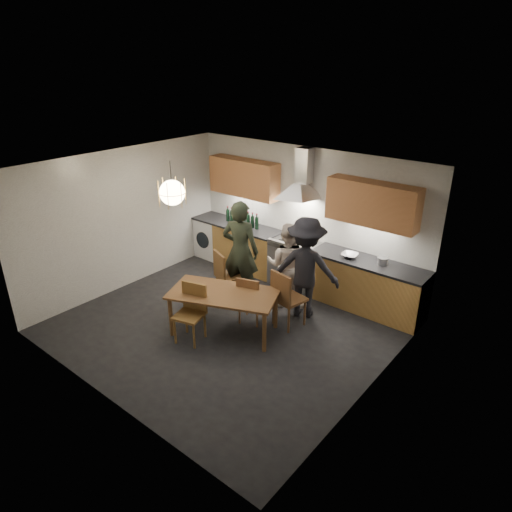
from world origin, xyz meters
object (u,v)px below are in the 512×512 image
Objects in this scene: mixing_bowl at (350,255)px; wine_bottles at (242,217)px; chair_front at (192,308)px; person_left at (240,251)px; dining_table at (223,297)px; stock_pot at (382,261)px; chair_back_left at (225,273)px; person_right at (306,268)px; person_mid at (287,265)px.

wine_bottles is at bearing 178.05° from mixing_bowl.
person_left is at bearing 84.68° from chair_front.
dining_table is 2.69m from stock_pot.
stock_pot is 3.07m from wine_bottles.
wine_bottles is (-2.51, 0.09, 0.12)m from mixing_bowl.
chair_front is at bearing -118.30° from mixing_bowl.
chair_back_left is at bearing 39.56° from person_left.
chair_back_left reaches higher than chair_front.
chair_front is 3.25× the size of mixing_bowl.
chair_back_left is 2.20m from mixing_bowl.
chair_front is 2.84m from mixing_bowl.
person_right is at bearing -137.95° from stock_pot.
mixing_bowl is (1.60, 1.01, 0.02)m from person_left.
dining_table is at bearing 43.43° from chair_front.
person_right reaches higher than chair_front.
dining_table is 1.46m from person_right.
wine_bottles is at bearing -45.84° from person_mid.
chair_back_left is 0.51× the size of person_left.
person_left is 6.53× the size of mixing_bowl.
wine_bottles is (-0.75, 1.35, 0.52)m from chair_back_left.
person_right is at bearing 45.30° from chair_front.
wine_bottles is (-0.91, 1.10, 0.14)m from person_left.
person_mid is at bearing 56.63° from dining_table.
person_right is 2.29m from wine_bottles.
stock_pot is (1.63, 2.12, 0.34)m from dining_table.
person_mid is at bearing -24.64° from wine_bottles.
chair_front is at bearing 131.19° from chair_back_left.
dining_table is at bearing 57.98° from person_mid.
person_mid is (0.78, 0.32, -0.16)m from person_left.
stock_pot is at bearing -171.83° from person_mid.
wine_bottles reaches higher than mixing_bowl.
wine_bottles reaches higher than chair_back_left.
person_mid reaches higher than chair_back_left.
person_left is 2.42m from stock_pot.
wine_bottles is at bearing -45.98° from person_right.
wine_bottles is at bearing -68.25° from person_left.
stock_pot is (2.32, 1.34, 0.42)m from chair_back_left.
person_left is at bearing -50.45° from wine_bottles.
chair_front is at bearing 82.53° from person_left.
person_left reaches higher than person_right.
mixing_bowl reaches higher than chair_back_left.
stock_pot is at bearing 29.87° from dining_table.
person_left reaches higher than chair_back_left.
person_left is at bearing -100.67° from chair_back_left.
person_right is at bearing 173.43° from person_left.
stock_pot is (0.95, 0.86, 0.09)m from person_right.
dining_table is 1.07× the size of person_right.
person_left is at bearing -153.08° from stock_pot.
person_right is at bearing 39.08° from dining_table.
stock_pot reaches higher than chair_back_left.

